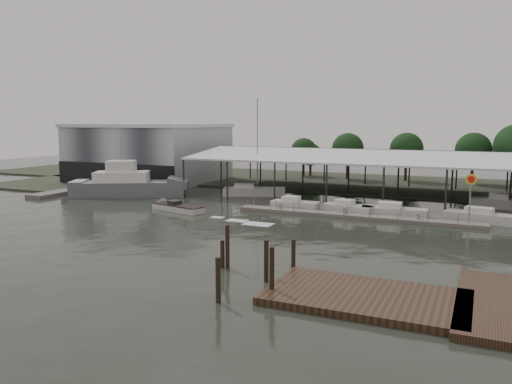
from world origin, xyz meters
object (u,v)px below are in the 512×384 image
at_px(grey_trawler, 130,185).
at_px(speedboat_underway, 174,207).
at_px(white_sailboat, 253,191).
at_px(shell_fuel_sign, 471,190).

distance_m(grey_trawler, speedboat_underway, 15.24).
relative_size(grey_trawler, white_sailboat, 1.19).
height_order(white_sailboat, speedboat_underway, white_sailboat).
relative_size(shell_fuel_sign, white_sailboat, 0.38).
bearing_deg(speedboat_underway, white_sailboat, -88.61).
height_order(grey_trawler, speedboat_underway, grey_trawler).
xyz_separation_m(shell_fuel_sign, grey_trawler, (-46.42, 3.35, -2.35)).
distance_m(shell_fuel_sign, grey_trawler, 46.60).
bearing_deg(speedboat_underway, shell_fuel_sign, -157.69).
distance_m(grey_trawler, white_sailboat, 18.33).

